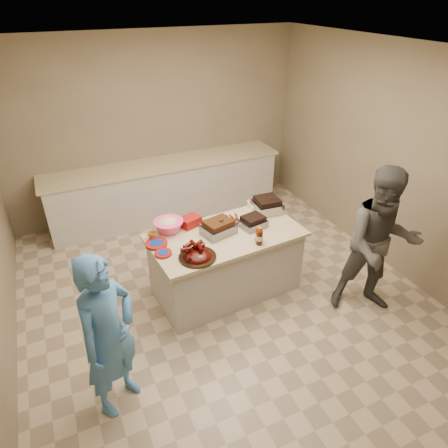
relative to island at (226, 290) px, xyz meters
name	(u,v)px	position (x,y,z in m)	size (l,w,h in m)	color
room	(225,298)	(-0.07, -0.14, 0.00)	(4.50, 5.00, 2.70)	gray
back_counter	(166,190)	(-0.07, 2.06, 0.45)	(3.60, 0.64, 0.90)	beige
island	(226,290)	(0.00, 0.00, 0.00)	(1.70, 0.90, 0.81)	beige
rib_platter	(198,258)	(-0.45, -0.29, 0.81)	(0.39, 0.39, 0.15)	#430803
pulled_pork_tray	(218,233)	(-0.07, 0.04, 0.81)	(0.35, 0.26, 0.11)	#47230F
brisket_tray	(253,227)	(0.35, 0.01, 0.81)	(0.28, 0.23, 0.08)	black
roasting_pan	(267,211)	(0.67, 0.26, 0.81)	(0.31, 0.31, 0.12)	gray
coleslaw_bowl	(169,231)	(-0.56, 0.31, 0.81)	(0.33, 0.33, 0.23)	#FF4683
sausage_plate	(228,222)	(0.13, 0.22, 0.81)	(0.32, 0.32, 0.05)	silver
mac_cheese_dish	(261,207)	(0.66, 0.40, 0.81)	(0.29, 0.21, 0.08)	#FFAB20
bbq_bottle_a	(258,241)	(0.26, -0.27, 0.81)	(0.06, 0.06, 0.17)	#391306
bbq_bottle_b	(259,244)	(0.24, -0.34, 0.81)	(0.07, 0.07, 0.21)	#391306
mustard_bottle	(212,232)	(-0.13, 0.10, 0.81)	(0.04, 0.04, 0.12)	yellow
sauce_bowl	(205,225)	(-0.14, 0.28, 0.81)	(0.14, 0.04, 0.14)	silver
plate_stack_large	(157,245)	(-0.77, 0.11, 0.81)	(0.24, 0.24, 0.03)	maroon
plate_stack_small	(163,254)	(-0.75, -0.09, 0.81)	(0.18, 0.18, 0.02)	maroon
plastic_cup	(153,239)	(-0.78, 0.23, 0.81)	(0.10, 0.09, 0.10)	#AE6717
basket_stack	(190,226)	(-0.30, 0.33, 0.81)	(0.22, 0.17, 0.11)	maroon
guest_blue	(122,398)	(-1.47, -0.96, 0.00)	(0.56, 1.55, 0.37)	#4B8AD0
guest_gray	(365,305)	(1.36, -0.92, 0.00)	(0.83, 1.70, 0.64)	#524F4A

